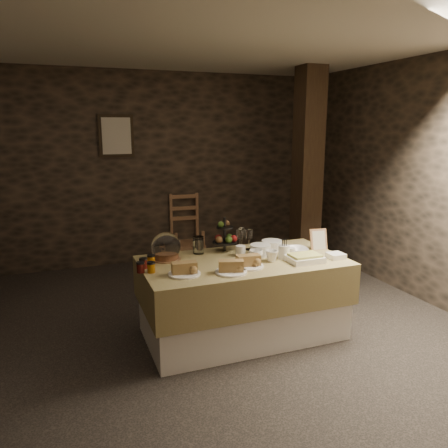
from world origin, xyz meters
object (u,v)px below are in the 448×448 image
object	(u,v)px
timber_column	(307,172)
fruit_stand	(225,238)
buffet_table	(243,292)
chair	(186,231)

from	to	relation	value
timber_column	fruit_stand	world-z (taller)	timber_column
buffet_table	fruit_stand	size ratio (longest dim) A/B	5.50
timber_column	fruit_stand	size ratio (longest dim) A/B	7.95
buffet_table	fruit_stand	xyz separation A→B (m)	(-0.05, 0.33, 0.43)
chair	timber_column	distance (m)	1.88
buffet_table	timber_column	bearing A→B (deg)	43.87
buffet_table	timber_column	distance (m)	2.28
buffet_table	timber_column	world-z (taller)	timber_column
chair	timber_column	size ratio (longest dim) A/B	0.28
buffet_table	timber_column	xyz separation A→B (m)	(1.51, 1.45, 0.89)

